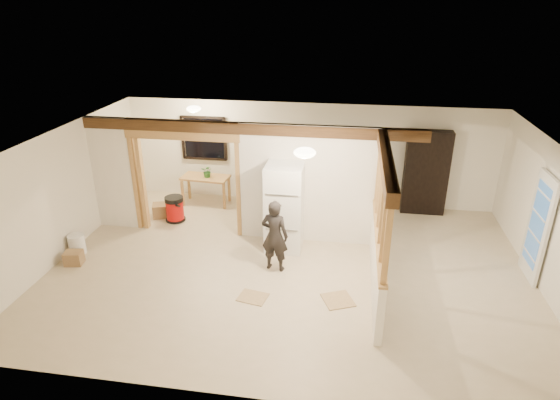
% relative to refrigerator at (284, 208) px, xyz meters
% --- Properties ---
extents(floor, '(9.00, 6.50, 0.01)m').
position_rel_refrigerator_xyz_m(floor, '(0.22, -0.78, -0.90)').
color(floor, '#CAB596').
rests_on(floor, ground).
extents(ceiling, '(9.00, 6.50, 0.01)m').
position_rel_refrigerator_xyz_m(ceiling, '(0.22, -0.78, 1.60)').
color(ceiling, white).
extents(wall_back, '(9.00, 0.01, 2.50)m').
position_rel_refrigerator_xyz_m(wall_back, '(0.22, 2.47, 0.35)').
color(wall_back, silver).
rests_on(wall_back, floor).
extents(wall_front, '(9.00, 0.01, 2.50)m').
position_rel_refrigerator_xyz_m(wall_front, '(0.22, -4.03, 0.35)').
color(wall_front, silver).
rests_on(wall_front, floor).
extents(wall_left, '(0.01, 6.50, 2.50)m').
position_rel_refrigerator_xyz_m(wall_left, '(-4.28, -0.78, 0.35)').
color(wall_left, silver).
rests_on(wall_left, floor).
extents(wall_right, '(0.01, 6.50, 2.50)m').
position_rel_refrigerator_xyz_m(wall_right, '(4.72, -0.78, 0.35)').
color(wall_right, silver).
rests_on(wall_right, floor).
extents(partition_left_stub, '(0.90, 0.12, 2.50)m').
position_rel_refrigerator_xyz_m(partition_left_stub, '(-3.83, 0.42, 0.35)').
color(partition_left_stub, white).
rests_on(partition_left_stub, floor).
extents(partition_center, '(2.80, 0.12, 2.50)m').
position_rel_refrigerator_xyz_m(partition_center, '(0.42, 0.42, 0.35)').
color(partition_center, white).
rests_on(partition_center, floor).
extents(doorway_frame, '(2.46, 0.14, 2.20)m').
position_rel_refrigerator_xyz_m(doorway_frame, '(-2.18, 0.42, 0.20)').
color(doorway_frame, '#B3874B').
rests_on(doorway_frame, floor).
extents(header_beam_back, '(7.00, 0.18, 0.22)m').
position_rel_refrigerator_xyz_m(header_beam_back, '(-0.78, 0.42, 1.48)').
color(header_beam_back, '#4B3019').
rests_on(header_beam_back, ceiling).
extents(header_beam_right, '(0.18, 3.30, 0.22)m').
position_rel_refrigerator_xyz_m(header_beam_right, '(1.82, -1.18, 1.48)').
color(header_beam_right, '#4B3019').
rests_on(header_beam_right, ceiling).
extents(pony_wall, '(0.12, 3.20, 1.00)m').
position_rel_refrigerator_xyz_m(pony_wall, '(1.82, -1.18, -0.40)').
color(pony_wall, white).
rests_on(pony_wall, floor).
extents(stud_partition, '(0.14, 3.20, 1.32)m').
position_rel_refrigerator_xyz_m(stud_partition, '(1.82, -1.18, 0.76)').
color(stud_partition, '#B3874B').
rests_on(stud_partition, pony_wall).
extents(window_back, '(1.12, 0.10, 1.10)m').
position_rel_refrigerator_xyz_m(window_back, '(-2.38, 2.39, 0.65)').
color(window_back, black).
rests_on(window_back, wall_back).
extents(french_door, '(0.12, 0.86, 2.00)m').
position_rel_refrigerator_xyz_m(french_door, '(4.64, -0.38, 0.10)').
color(french_door, white).
rests_on(french_door, floor).
extents(ceiling_dome_main, '(0.36, 0.36, 0.16)m').
position_rel_refrigerator_xyz_m(ceiling_dome_main, '(0.52, -1.28, 1.58)').
color(ceiling_dome_main, '#FFEABF').
rests_on(ceiling_dome_main, ceiling).
extents(ceiling_dome_util, '(0.32, 0.32, 0.14)m').
position_rel_refrigerator_xyz_m(ceiling_dome_util, '(-2.28, 1.52, 1.58)').
color(ceiling_dome_util, '#FFEABF').
rests_on(ceiling_dome_util, ceiling).
extents(hanging_bulb, '(0.07, 0.07, 0.07)m').
position_rel_refrigerator_xyz_m(hanging_bulb, '(-1.78, 0.82, 1.28)').
color(hanging_bulb, '#FFD88C').
rests_on(hanging_bulb, ceiling).
extents(refrigerator, '(0.74, 0.72, 1.79)m').
position_rel_refrigerator_xyz_m(refrigerator, '(0.00, 0.00, 0.00)').
color(refrigerator, white).
rests_on(refrigerator, floor).
extents(woman, '(0.57, 0.43, 1.42)m').
position_rel_refrigerator_xyz_m(woman, '(-0.05, -0.87, -0.19)').
color(woman, black).
rests_on(woman, floor).
extents(work_table, '(1.19, 0.67, 0.72)m').
position_rel_refrigerator_xyz_m(work_table, '(-2.25, 1.90, -0.54)').
color(work_table, '#B3874B').
rests_on(work_table, floor).
extents(potted_plant, '(0.29, 0.25, 0.31)m').
position_rel_refrigerator_xyz_m(potted_plant, '(-2.17, 1.87, -0.02)').
color(potted_plant, '#2D571F').
rests_on(potted_plant, work_table).
extents(shop_vac, '(0.54, 0.54, 0.60)m').
position_rel_refrigerator_xyz_m(shop_vac, '(-2.68, 0.84, -0.60)').
color(shop_vac, '#B40B08').
rests_on(shop_vac, floor).
extents(bookshelf, '(1.00, 0.33, 2.01)m').
position_rel_refrigerator_xyz_m(bookshelf, '(3.02, 2.23, 0.11)').
color(bookshelf, black).
rests_on(bookshelf, floor).
extents(bucket, '(0.36, 0.36, 0.41)m').
position_rel_refrigerator_xyz_m(bucket, '(-4.09, -0.91, -0.69)').
color(bucket, white).
rests_on(bucket, floor).
extents(box_util_a, '(0.36, 0.33, 0.26)m').
position_rel_refrigerator_xyz_m(box_util_a, '(-1.02, 1.35, -0.77)').
color(box_util_a, olive).
rests_on(box_util_a, floor).
extents(box_util_b, '(0.43, 0.43, 0.32)m').
position_rel_refrigerator_xyz_m(box_util_b, '(-3.10, 1.00, -0.74)').
color(box_util_b, olive).
rests_on(box_util_b, floor).
extents(box_front, '(0.37, 0.32, 0.27)m').
position_rel_refrigerator_xyz_m(box_front, '(-3.94, -1.31, -0.76)').
color(box_front, olive).
rests_on(box_front, floor).
extents(floor_panel_near, '(0.64, 0.64, 0.02)m').
position_rel_refrigerator_xyz_m(floor_panel_near, '(1.19, -1.72, -0.89)').
color(floor_panel_near, tan).
rests_on(floor_panel_near, floor).
extents(floor_panel_far, '(0.55, 0.47, 0.02)m').
position_rel_refrigerator_xyz_m(floor_panel_far, '(-0.28, -1.86, -0.89)').
color(floor_panel_far, tan).
rests_on(floor_panel_far, floor).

